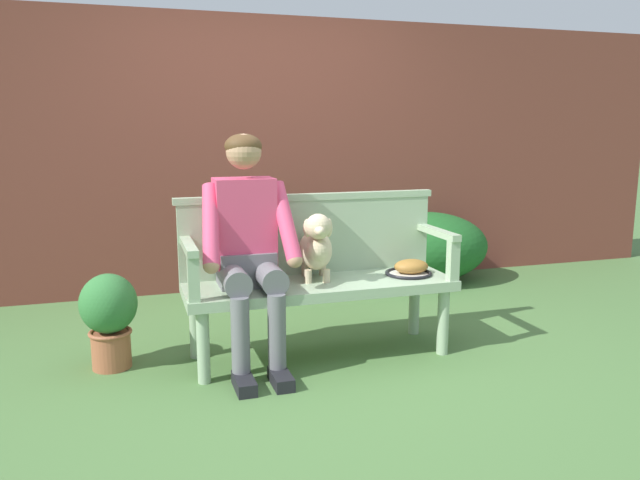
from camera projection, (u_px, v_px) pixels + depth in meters
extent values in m
plane|color=#4C753D|center=(320.00, 355.00, 3.77)|extent=(40.00, 40.00, 0.00)
cube|color=brown|center=(255.00, 155.00, 5.30)|extent=(8.00, 0.30, 2.27)
ellipsoid|color=#1E5B23|center=(423.00, 247.00, 5.48)|extent=(1.20, 0.84, 0.63)
ellipsoid|color=#1E5B23|center=(282.00, 250.00, 5.19)|extent=(0.72, 0.60, 0.69)
cube|color=#9EB793|center=(320.00, 286.00, 3.69)|extent=(1.61, 0.52, 0.06)
cylinder|color=#9EB793|center=(203.00, 347.00, 3.33)|extent=(0.07, 0.07, 0.41)
cylinder|color=#9EB793|center=(443.00, 322.00, 3.76)|extent=(0.07, 0.07, 0.41)
cylinder|color=#9EB793|center=(195.00, 325.00, 3.70)|extent=(0.07, 0.07, 0.41)
cylinder|color=#9EB793|center=(414.00, 304.00, 4.13)|extent=(0.07, 0.07, 0.41)
cube|color=#9EB793|center=(309.00, 237.00, 3.85)|extent=(1.61, 0.05, 0.46)
cube|color=#9EB793|center=(309.00, 197.00, 3.81)|extent=(1.65, 0.06, 0.04)
cube|color=#9EB793|center=(193.00, 280.00, 3.23)|extent=(0.06, 0.06, 0.24)
cube|color=#9EB793|center=(188.00, 246.00, 3.41)|extent=(0.06, 0.52, 0.04)
cube|color=#9EB793|center=(453.00, 261.00, 3.68)|extent=(0.06, 0.06, 0.24)
cube|color=#9EB793|center=(436.00, 232.00, 3.86)|extent=(0.06, 0.52, 0.04)
cube|color=black|center=(244.00, 384.00, 3.27)|extent=(0.10, 0.24, 0.07)
cylinder|color=slate|center=(240.00, 335.00, 3.30)|extent=(0.10, 0.10, 0.42)
cylinder|color=slate|center=(234.00, 279.00, 3.40)|extent=(0.15, 0.33, 0.15)
cube|color=black|center=(281.00, 379.00, 3.33)|extent=(0.10, 0.24, 0.07)
cylinder|color=slate|center=(277.00, 331.00, 3.36)|extent=(0.10, 0.10, 0.42)
cylinder|color=slate|center=(269.00, 277.00, 3.46)|extent=(0.15, 0.33, 0.15)
cube|color=slate|center=(246.00, 268.00, 3.58)|extent=(0.32, 0.24, 0.20)
cube|color=#E04770|center=(245.00, 223.00, 3.55)|extent=(0.34, 0.22, 0.52)
cylinder|color=#E04770|center=(211.00, 225.00, 3.37)|extent=(0.14, 0.34, 0.45)
sphere|color=tan|center=(211.00, 266.00, 3.29)|extent=(0.09, 0.09, 0.09)
cylinder|color=#E04770|center=(285.00, 221.00, 3.49)|extent=(0.14, 0.34, 0.45)
sphere|color=tan|center=(295.00, 260.00, 3.42)|extent=(0.09, 0.09, 0.09)
sphere|color=tan|center=(244.00, 152.00, 3.46)|extent=(0.20, 0.20, 0.20)
ellipsoid|color=#51381E|center=(243.00, 146.00, 3.46)|extent=(0.21, 0.21, 0.14)
cylinder|color=beige|center=(308.00, 276.00, 3.63)|extent=(0.04, 0.04, 0.08)
cylinder|color=beige|center=(326.00, 276.00, 3.64)|extent=(0.04, 0.04, 0.08)
cylinder|color=beige|center=(305.00, 270.00, 3.81)|extent=(0.04, 0.04, 0.08)
cylinder|color=beige|center=(323.00, 269.00, 3.82)|extent=(0.04, 0.04, 0.08)
ellipsoid|color=beige|center=(315.00, 250.00, 3.70)|extent=(0.25, 0.33, 0.24)
sphere|color=beige|center=(318.00, 250.00, 3.59)|extent=(0.14, 0.14, 0.14)
sphere|color=beige|center=(318.00, 227.00, 3.54)|extent=(0.15, 0.15, 0.15)
ellipsoid|color=beige|center=(320.00, 231.00, 3.48)|extent=(0.07, 0.10, 0.06)
ellipsoid|color=beige|center=(307.00, 228.00, 3.54)|extent=(0.05, 0.04, 0.11)
ellipsoid|color=beige|center=(329.00, 228.00, 3.56)|extent=(0.05, 0.04, 0.11)
sphere|color=beige|center=(313.00, 238.00, 3.83)|extent=(0.07, 0.07, 0.07)
torus|color=black|center=(408.00, 273.00, 3.84)|extent=(0.38, 0.38, 0.02)
cylinder|color=silver|center=(408.00, 274.00, 3.84)|extent=(0.25, 0.25, 0.00)
cube|color=black|center=(407.00, 267.00, 4.00)|extent=(0.06, 0.08, 0.02)
cylinder|color=black|center=(406.00, 262.00, 4.14)|extent=(0.11, 0.21, 0.03)
ellipsoid|color=#9E6B2D|center=(411.00, 266.00, 3.86)|extent=(0.22, 0.17, 0.09)
cylinder|color=#A85B3D|center=(111.00, 350.00, 3.56)|extent=(0.22, 0.22, 0.21)
torus|color=#A85B3D|center=(110.00, 332.00, 3.54)|extent=(0.24, 0.24, 0.02)
ellipsoid|color=#337538|center=(108.00, 304.00, 3.51)|extent=(0.32, 0.32, 0.34)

